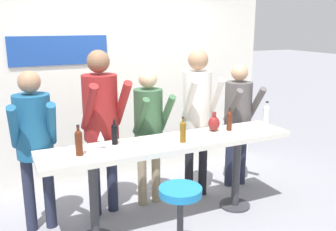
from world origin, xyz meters
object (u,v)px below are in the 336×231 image
object	(u,v)px
person_left	(101,115)
wine_bottle_1	(79,141)
wine_bottle_4	(115,133)
wine_bottle_2	(266,115)
wine_glass_0	(101,136)
person_far_left	(34,135)
person_center_left	(149,122)
tasting_table	(171,153)
decorative_vase	(214,123)
wine_bottle_3	(183,131)
bar_stool	(180,212)
wine_bottle_0	(229,120)
person_center_right	(238,112)
person_center	(197,107)

from	to	relation	value
person_left	wine_bottle_1	xyz separation A→B (m)	(-0.36, -0.54, -0.09)
wine_bottle_1	wine_bottle_4	bearing A→B (deg)	23.63
wine_bottle_2	wine_glass_0	distance (m)	2.00
person_far_left	person_center_left	world-z (taller)	person_far_left
tasting_table	decorative_vase	xyz separation A→B (m)	(0.59, 0.12, 0.23)
wine_bottle_2	wine_bottle_3	bearing A→B (deg)	-173.38
wine_bottle_2	person_far_left	bearing A→B (deg)	170.78
wine_bottle_4	wine_bottle_2	bearing A→B (deg)	-3.03
decorative_vase	bar_stool	bearing A→B (deg)	-136.88
wine_bottle_0	wine_bottle_3	world-z (taller)	wine_bottle_3
tasting_table	wine_bottle_3	size ratio (longest dim) A/B	10.13
person_left	bar_stool	bearing A→B (deg)	-76.85
tasting_table	person_left	xyz separation A→B (m)	(-0.60, 0.51, 0.36)
bar_stool	wine_glass_0	bearing A→B (deg)	126.49
person_center_right	person_center	bearing A→B (deg)	-170.13
wine_bottle_0	wine_glass_0	size ratio (longest dim) A/B	1.48
wine_bottle_1	wine_bottle_3	bearing A→B (deg)	-3.39
person_far_left	person_center_left	bearing A→B (deg)	7.44
wine_glass_0	person_center	bearing A→B (deg)	17.05
tasting_table	wine_glass_0	world-z (taller)	wine_glass_0
wine_bottle_1	wine_bottle_2	bearing A→B (deg)	1.93
person_left	person_center_left	size ratio (longest dim) A/B	1.14
person_center_right	wine_bottle_4	world-z (taller)	person_center_right
person_center	person_center_right	bearing A→B (deg)	13.85
person_left	wine_glass_0	bearing A→B (deg)	-111.56
wine_bottle_1	wine_glass_0	distance (m)	0.25
tasting_table	wine_glass_0	xyz separation A→B (m)	(-0.73, 0.06, 0.26)
wine_bottle_0	wine_bottle_3	distance (m)	0.70
person_center_right	wine_bottle_3	world-z (taller)	person_center_right
wine_bottle_4	decorative_vase	size ratio (longest dim) A/B	1.18
person_center_left	wine_bottle_2	bearing A→B (deg)	-22.06
person_center_right	wine_glass_0	bearing A→B (deg)	-162.06
wine_bottle_1	wine_glass_0	bearing A→B (deg)	21.82
bar_stool	wine_bottle_2	size ratio (longest dim) A/B	2.41
person_left	wine_bottle_2	size ratio (longest dim) A/B	6.27
person_far_left	wine_glass_0	distance (m)	0.70
bar_stool	wine_bottle_1	distance (m)	1.13
decorative_vase	wine_bottle_0	bearing A→B (deg)	-16.60
person_far_left	person_center	bearing A→B (deg)	4.85
person_center_right	decorative_vase	bearing A→B (deg)	-142.58
bar_stool	wine_bottle_4	size ratio (longest dim) A/B	2.76
tasting_table	wine_bottle_3	xyz separation A→B (m)	(0.08, -0.10, 0.26)
person_center_right	wine_bottle_1	xyz separation A→B (m)	(-2.16, -0.55, 0.06)
bar_stool	person_left	bearing A→B (deg)	108.49
wine_bottle_1	wine_bottle_3	distance (m)	1.05
wine_bottle_1	wine_bottle_2	size ratio (longest dim) A/B	0.98
person_center_left	person_center	world-z (taller)	person_center
bar_stool	person_center_right	xyz separation A→B (m)	(1.42, 1.15, 0.53)
wine_bottle_4	wine_glass_0	xyz separation A→B (m)	(-0.16, -0.08, 0.01)
wine_bottle_0	decorative_vase	bearing A→B (deg)	163.40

